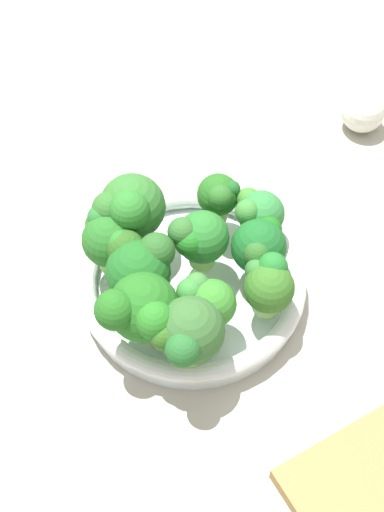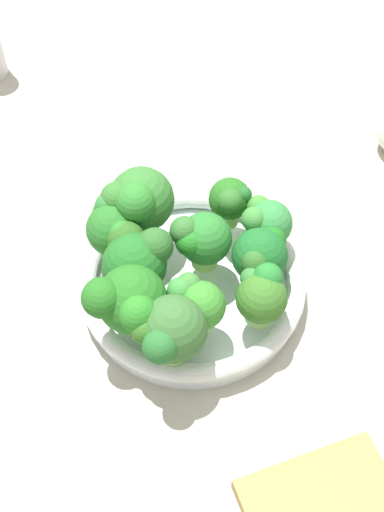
{
  "view_description": "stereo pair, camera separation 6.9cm",
  "coord_description": "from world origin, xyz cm",
  "px_view_note": "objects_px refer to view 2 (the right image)",
  "views": [
    {
      "loc": [
        -43.94,
        7.54,
        61.9
      ],
      "look_at": [
        -3.96,
        -1.3,
        6.42
      ],
      "focal_mm": 49.65,
      "sensor_mm": 36.0,
      "label": 1
    },
    {
      "loc": [
        -44.86,
        0.72,
        61.9
      ],
      "look_at": [
        -3.96,
        -1.3,
        6.42
      ],
      "focal_mm": 49.65,
      "sensor_mm": 36.0,
      "label": 2
    }
  ],
  "objects_px": {
    "broccoli_floret_9": "(170,332)",
    "bowl": "(192,283)",
    "broccoli_floret_1": "(136,259)",
    "broccoli_floret_3": "(201,239)",
    "broccoli_floret_7": "(262,295)",
    "broccoli_floret_0": "(260,255)",
    "broccoli_floret_6": "(230,200)",
    "broccoli_floret_5": "(197,304)",
    "broccoli_floret_10": "(129,302)",
    "broccoli_floret_2": "(138,202)",
    "broccoli_floret_8": "(266,223)",
    "broccoli_floret_4": "(113,228)"
  },
  "relations": [
    {
      "from": "broccoli_floret_9",
      "to": "bowl",
      "type": "bearing_deg",
      "value": -14.87
    },
    {
      "from": "broccoli_floret_1",
      "to": "broccoli_floret_3",
      "type": "xyz_separation_m",
      "value": [
        0.02,
        -0.06,
        -0.0
      ]
    },
    {
      "from": "broccoli_floret_1",
      "to": "broccoli_floret_7",
      "type": "relative_size",
      "value": 1.21
    },
    {
      "from": "broccoli_floret_0",
      "to": "broccoli_floret_3",
      "type": "bearing_deg",
      "value": 72.22
    },
    {
      "from": "broccoli_floret_3",
      "to": "broccoli_floret_9",
      "type": "distance_m",
      "value": 0.11
    },
    {
      "from": "broccoli_floret_6",
      "to": "broccoli_floret_5",
      "type": "bearing_deg",
      "value": 161.8
    },
    {
      "from": "broccoli_floret_3",
      "to": "broccoli_floret_10",
      "type": "distance_m",
      "value": 0.1
    },
    {
      "from": "bowl",
      "to": "broccoli_floret_2",
      "type": "bearing_deg",
      "value": 43.08
    },
    {
      "from": "bowl",
      "to": "broccoli_floret_6",
      "type": "bearing_deg",
      "value": -33.81
    },
    {
      "from": "broccoli_floret_2",
      "to": "bowl",
      "type": "bearing_deg",
      "value": -136.92
    },
    {
      "from": "broccoli_floret_0",
      "to": "broccoli_floret_8",
      "type": "height_order",
      "value": "same"
    },
    {
      "from": "broccoli_floret_5",
      "to": "broccoli_floret_8",
      "type": "distance_m",
      "value": 0.12
    },
    {
      "from": "broccoli_floret_6",
      "to": "broccoli_floret_9",
      "type": "height_order",
      "value": "broccoli_floret_9"
    },
    {
      "from": "broccoli_floret_8",
      "to": "broccoli_floret_9",
      "type": "xyz_separation_m",
      "value": [
        -0.13,
        0.1,
        0.01
      ]
    },
    {
      "from": "broccoli_floret_1",
      "to": "broccoli_floret_8",
      "type": "distance_m",
      "value": 0.14
    },
    {
      "from": "broccoli_floret_2",
      "to": "broccoli_floret_8",
      "type": "relative_size",
      "value": 1.4
    },
    {
      "from": "broccoli_floret_1",
      "to": "broccoli_floret_10",
      "type": "relative_size",
      "value": 0.94
    },
    {
      "from": "broccoli_floret_2",
      "to": "broccoli_floret_7",
      "type": "height_order",
      "value": "broccoli_floret_2"
    },
    {
      "from": "broccoli_floret_7",
      "to": "broccoli_floret_9",
      "type": "relative_size",
      "value": 0.81
    },
    {
      "from": "broccoli_floret_7",
      "to": "broccoli_floret_6",
      "type": "bearing_deg",
      "value": 9.92
    },
    {
      "from": "broccoli_floret_3",
      "to": "broccoli_floret_4",
      "type": "distance_m",
      "value": 0.09
    },
    {
      "from": "broccoli_floret_0",
      "to": "broccoli_floret_7",
      "type": "distance_m",
      "value": 0.05
    },
    {
      "from": "broccoli_floret_0",
      "to": "broccoli_floret_5",
      "type": "bearing_deg",
      "value": 129.91
    },
    {
      "from": "bowl",
      "to": "broccoli_floret_6",
      "type": "distance_m",
      "value": 0.09
    },
    {
      "from": "broccoli_floret_7",
      "to": "broccoli_floret_3",
      "type": "bearing_deg",
      "value": 40.03
    },
    {
      "from": "broccoli_floret_2",
      "to": "broccoli_floret_4",
      "type": "bearing_deg",
      "value": 133.56
    },
    {
      "from": "broccoli_floret_8",
      "to": "broccoli_floret_6",
      "type": "bearing_deg",
      "value": 47.93
    },
    {
      "from": "broccoli_floret_10",
      "to": "broccoli_floret_6",
      "type": "bearing_deg",
      "value": -39.69
    },
    {
      "from": "broccoli_floret_1",
      "to": "broccoli_floret_2",
      "type": "relative_size",
      "value": 0.85
    },
    {
      "from": "bowl",
      "to": "broccoli_floret_1",
      "type": "height_order",
      "value": "broccoli_floret_1"
    },
    {
      "from": "broccoli_floret_10",
      "to": "broccoli_floret_1",
      "type": "bearing_deg",
      "value": -7.34
    },
    {
      "from": "broccoli_floret_1",
      "to": "broccoli_floret_2",
      "type": "bearing_deg",
      "value": -2.75
    },
    {
      "from": "broccoli_floret_2",
      "to": "broccoli_floret_7",
      "type": "distance_m",
      "value": 0.16
    },
    {
      "from": "broccoli_floret_10",
      "to": "broccoli_floret_7",
      "type": "bearing_deg",
      "value": -85.7
    },
    {
      "from": "broccoli_floret_8",
      "to": "broccoli_floret_4",
      "type": "bearing_deg",
      "value": 91.2
    },
    {
      "from": "broccoli_floret_2",
      "to": "broccoli_floret_8",
      "type": "height_order",
      "value": "broccoli_floret_2"
    },
    {
      "from": "broccoli_floret_3",
      "to": "broccoli_floret_2",
      "type": "bearing_deg",
      "value": 54.95
    },
    {
      "from": "bowl",
      "to": "broccoli_floret_1",
      "type": "bearing_deg",
      "value": 100.67
    },
    {
      "from": "broccoli_floret_2",
      "to": "broccoli_floret_5",
      "type": "relative_size",
      "value": 1.49
    },
    {
      "from": "broccoli_floret_0",
      "to": "broccoli_floret_7",
      "type": "relative_size",
      "value": 1.02
    },
    {
      "from": "broccoli_floret_6",
      "to": "broccoli_floret_10",
      "type": "distance_m",
      "value": 0.16
    },
    {
      "from": "broccoli_floret_1",
      "to": "broccoli_floret_9",
      "type": "bearing_deg",
      "value": -160.26
    },
    {
      "from": "broccoli_floret_4",
      "to": "broccoli_floret_5",
      "type": "relative_size",
      "value": 1.18
    },
    {
      "from": "broccoli_floret_8",
      "to": "broccoli_floret_9",
      "type": "distance_m",
      "value": 0.16
    },
    {
      "from": "broccoli_floret_0",
      "to": "broccoli_floret_6",
      "type": "height_order",
      "value": "same"
    },
    {
      "from": "broccoli_floret_0",
      "to": "broccoli_floret_5",
      "type": "height_order",
      "value": "broccoli_floret_0"
    },
    {
      "from": "broccoli_floret_6",
      "to": "broccoli_floret_10",
      "type": "xyz_separation_m",
      "value": [
        -0.12,
        0.1,
        0.01
      ]
    },
    {
      "from": "broccoli_floret_1",
      "to": "broccoli_floret_4",
      "type": "bearing_deg",
      "value": 29.29
    },
    {
      "from": "broccoli_floret_0",
      "to": "broccoli_floret_9",
      "type": "xyz_separation_m",
      "value": [
        -0.09,
        0.09,
        0.01
      ]
    },
    {
      "from": "broccoli_floret_2",
      "to": "broccoli_floret_6",
      "type": "relative_size",
      "value": 1.41
    }
  ]
}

